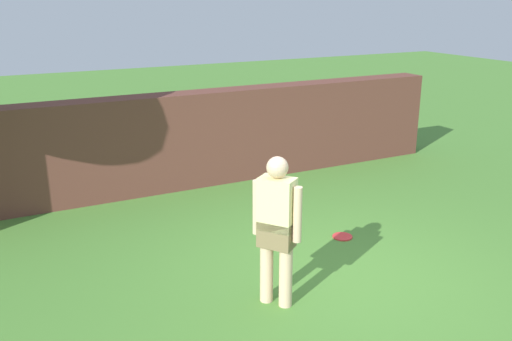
% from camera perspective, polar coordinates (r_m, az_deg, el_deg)
% --- Properties ---
extents(ground_plane, '(40.00, 40.00, 0.00)m').
position_cam_1_polar(ground_plane, '(6.65, 9.39, -10.84)').
color(ground_plane, '#4C8433').
extents(brick_wall, '(11.82, 0.50, 1.60)m').
position_cam_1_polar(brick_wall, '(9.16, -13.12, 2.32)').
color(brick_wall, brown).
rests_on(brick_wall, ground).
extents(person, '(0.39, 0.45, 1.62)m').
position_cam_1_polar(person, '(5.70, 2.13, -5.57)').
color(person, beige).
rests_on(person, ground).
extents(frisbee_red, '(0.27, 0.27, 0.02)m').
position_cam_1_polar(frisbee_red, '(7.68, 8.82, -6.69)').
color(frisbee_red, red).
rests_on(frisbee_red, ground).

